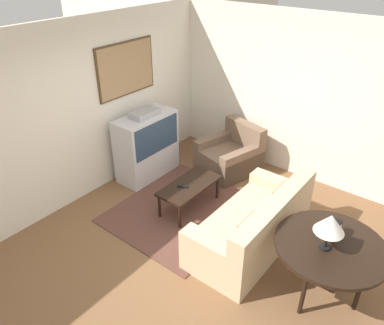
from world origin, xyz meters
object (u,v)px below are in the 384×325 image
(tv, at_px, (147,145))
(armchair, at_px, (230,156))
(coffee_table, at_px, (189,187))
(mantel_clock, at_px, (335,229))
(console_table, at_px, (330,249))
(table_lamp, at_px, (330,224))
(couch, at_px, (254,227))

(tv, distance_m, armchair, 1.48)
(coffee_table, height_order, mantel_clock, mantel_clock)
(console_table, xyz_separation_m, table_lamp, (-0.10, 0.04, 0.39))
(tv, bearing_deg, table_lamp, -101.96)
(tv, bearing_deg, armchair, -45.57)
(coffee_table, relative_size, mantel_clock, 5.65)
(couch, bearing_deg, tv, -100.53)
(console_table, relative_size, mantel_clock, 6.74)
(mantel_clock, bearing_deg, armchair, 57.70)
(tv, bearing_deg, coffee_table, -104.63)
(table_lamp, bearing_deg, console_table, -22.45)
(coffee_table, bearing_deg, armchair, 5.81)
(couch, height_order, table_lamp, table_lamp)
(armchair, height_order, coffee_table, armchair)
(mantel_clock, bearing_deg, table_lamp, 179.77)
(armchair, xyz_separation_m, mantel_clock, (-1.46, -2.31, 0.54))
(tv, bearing_deg, mantel_clock, -97.58)
(armchair, bearing_deg, table_lamp, -22.28)
(table_lamp, relative_size, mantel_clock, 2.45)
(tv, xyz_separation_m, armchair, (1.01, -1.03, -0.29))
(coffee_table, distance_m, mantel_clock, 2.22)
(coffee_table, bearing_deg, couch, -95.81)
(armchair, relative_size, mantel_clock, 6.16)
(console_table, height_order, table_lamp, table_lamp)
(armchair, xyz_separation_m, coffee_table, (-1.32, -0.13, 0.10))
(armchair, xyz_separation_m, console_table, (-1.62, -2.34, 0.39))
(console_table, relative_size, table_lamp, 2.75)
(armchair, bearing_deg, console_table, -20.23)
(armchair, bearing_deg, couch, -33.14)
(tv, distance_m, table_lamp, 3.45)
(mantel_clock, bearing_deg, tv, 82.42)
(couch, distance_m, armchair, 1.95)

